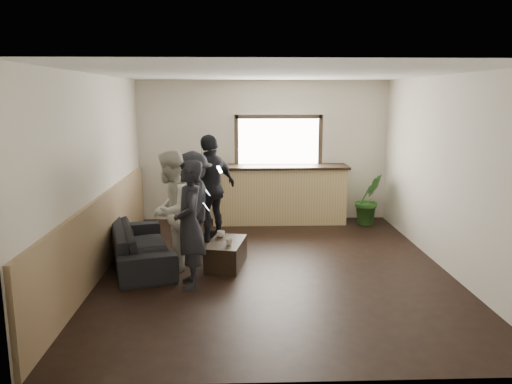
{
  "coord_description": "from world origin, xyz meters",
  "views": [
    {
      "loc": [
        -0.52,
        -7.02,
        2.51
      ],
      "look_at": [
        -0.24,
        0.4,
        1.07
      ],
      "focal_mm": 35.0,
      "sensor_mm": 36.0,
      "label": 1
    }
  ],
  "objects_px": {
    "sofa": "(141,245)",
    "cup_b": "(229,242)",
    "cup_a": "(221,234)",
    "person_c": "(194,203)",
    "person_b": "(171,211)",
    "potted_plant": "(369,199)",
    "person_a": "(189,224)",
    "person_d": "(211,188)",
    "coffee_table": "(226,254)",
    "bar_counter": "(279,191)"
  },
  "relations": [
    {
      "from": "sofa",
      "to": "person_b",
      "type": "distance_m",
      "value": 0.79
    },
    {
      "from": "person_c",
      "to": "person_a",
      "type": "bearing_deg",
      "value": -0.87
    },
    {
      "from": "sofa",
      "to": "cup_a",
      "type": "xyz_separation_m",
      "value": [
        1.19,
        0.12,
        0.13
      ]
    },
    {
      "from": "person_b",
      "to": "potted_plant",
      "type": "bearing_deg",
      "value": 140.06
    },
    {
      "from": "cup_b",
      "to": "person_a",
      "type": "height_order",
      "value": "person_a"
    },
    {
      "from": "coffee_table",
      "to": "cup_b",
      "type": "distance_m",
      "value": 0.29
    },
    {
      "from": "cup_b",
      "to": "potted_plant",
      "type": "height_order",
      "value": "potted_plant"
    },
    {
      "from": "coffee_table",
      "to": "person_b",
      "type": "relative_size",
      "value": 0.49
    },
    {
      "from": "person_d",
      "to": "cup_a",
      "type": "bearing_deg",
      "value": 53.67
    },
    {
      "from": "person_a",
      "to": "person_c",
      "type": "distance_m",
      "value": 1.4
    },
    {
      "from": "potted_plant",
      "to": "person_a",
      "type": "distance_m",
      "value": 4.48
    },
    {
      "from": "coffee_table",
      "to": "person_a",
      "type": "relative_size",
      "value": 0.51
    },
    {
      "from": "cup_b",
      "to": "person_a",
      "type": "distance_m",
      "value": 0.88
    },
    {
      "from": "sofa",
      "to": "person_a",
      "type": "bearing_deg",
      "value": -153.5
    },
    {
      "from": "person_b",
      "to": "person_d",
      "type": "distance_m",
      "value": 1.58
    },
    {
      "from": "bar_counter",
      "to": "person_c",
      "type": "xyz_separation_m",
      "value": [
        -1.52,
        -1.96,
        0.18
      ]
    },
    {
      "from": "person_b",
      "to": "coffee_table",
      "type": "bearing_deg",
      "value": 110.99
    },
    {
      "from": "sofa",
      "to": "potted_plant",
      "type": "height_order",
      "value": "potted_plant"
    },
    {
      "from": "sofa",
      "to": "person_c",
      "type": "bearing_deg",
      "value": -72.06
    },
    {
      "from": "cup_b",
      "to": "person_b",
      "type": "distance_m",
      "value": 0.95
    },
    {
      "from": "coffee_table",
      "to": "person_d",
      "type": "bearing_deg",
      "value": 101.39
    },
    {
      "from": "bar_counter",
      "to": "person_a",
      "type": "xyz_separation_m",
      "value": [
        -1.46,
        -3.35,
        0.21
      ]
    },
    {
      "from": "bar_counter",
      "to": "person_a",
      "type": "bearing_deg",
      "value": -113.46
    },
    {
      "from": "bar_counter",
      "to": "person_d",
      "type": "xyz_separation_m",
      "value": [
        -1.28,
        -1.19,
        0.29
      ]
    },
    {
      "from": "cup_b",
      "to": "cup_a",
      "type": "bearing_deg",
      "value": 107.93
    },
    {
      "from": "cup_b",
      "to": "coffee_table",
      "type": "bearing_deg",
      "value": 108.08
    },
    {
      "from": "person_b",
      "to": "sofa",
      "type": "bearing_deg",
      "value": -98.6
    },
    {
      "from": "cup_a",
      "to": "person_c",
      "type": "distance_m",
      "value": 0.71
    },
    {
      "from": "cup_a",
      "to": "person_d",
      "type": "bearing_deg",
      "value": 99.92
    },
    {
      "from": "sofa",
      "to": "cup_b",
      "type": "bearing_deg",
      "value": -118.81
    },
    {
      "from": "potted_plant",
      "to": "person_b",
      "type": "distance_m",
      "value": 4.31
    },
    {
      "from": "potted_plant",
      "to": "person_a",
      "type": "relative_size",
      "value": 0.59
    },
    {
      "from": "coffee_table",
      "to": "potted_plant",
      "type": "xyz_separation_m",
      "value": [
        2.74,
        2.38,
        0.31
      ]
    },
    {
      "from": "person_b",
      "to": "person_c",
      "type": "relative_size",
      "value": 1.06
    },
    {
      "from": "bar_counter",
      "to": "potted_plant",
      "type": "xyz_separation_m",
      "value": [
        1.75,
        -0.23,
        -0.14
      ]
    },
    {
      "from": "person_a",
      "to": "person_c",
      "type": "bearing_deg",
      "value": 173.36
    },
    {
      "from": "cup_a",
      "to": "bar_counter",
      "type": "bearing_deg",
      "value": 65.33
    },
    {
      "from": "cup_b",
      "to": "potted_plant",
      "type": "relative_size",
      "value": 0.1
    },
    {
      "from": "bar_counter",
      "to": "coffee_table",
      "type": "relative_size",
      "value": 3.14
    },
    {
      "from": "cup_b",
      "to": "person_c",
      "type": "height_order",
      "value": "person_c"
    },
    {
      "from": "sofa",
      "to": "person_c",
      "type": "distance_m",
      "value": 1.05
    },
    {
      "from": "person_c",
      "to": "person_d",
      "type": "distance_m",
      "value": 0.81
    },
    {
      "from": "sofa",
      "to": "cup_a",
      "type": "relative_size",
      "value": 16.8
    },
    {
      "from": "cup_a",
      "to": "person_c",
      "type": "xyz_separation_m",
      "value": [
        -0.44,
        0.4,
        0.4
      ]
    },
    {
      "from": "sofa",
      "to": "coffee_table",
      "type": "relative_size",
      "value": 2.36
    },
    {
      "from": "person_c",
      "to": "potted_plant",
      "type": "bearing_deg",
      "value": 114.2
    },
    {
      "from": "bar_counter",
      "to": "person_c",
      "type": "height_order",
      "value": "bar_counter"
    },
    {
      "from": "potted_plant",
      "to": "person_a",
      "type": "xyz_separation_m",
      "value": [
        -3.2,
        -3.12,
        0.34
      ]
    },
    {
      "from": "bar_counter",
      "to": "sofa",
      "type": "distance_m",
      "value": 3.38
    },
    {
      "from": "coffee_table",
      "to": "person_b",
      "type": "height_order",
      "value": "person_b"
    }
  ]
}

